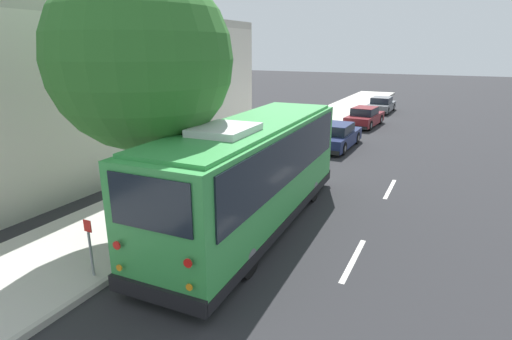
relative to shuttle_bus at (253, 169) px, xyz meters
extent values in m
plane|color=#28282B|center=(0.34, 0.14, -1.79)|extent=(160.00, 160.00, 0.00)
cube|color=beige|center=(0.34, 3.54, -1.71)|extent=(80.00, 3.79, 0.15)
cube|color=#AAA69D|center=(0.34, 1.57, -1.71)|extent=(80.00, 0.14, 0.15)
cube|color=green|center=(0.00, 0.00, -0.11)|extent=(9.32, 2.69, 2.82)
cube|color=black|center=(0.00, 0.00, -1.38)|extent=(9.37, 2.74, 0.28)
cube|color=black|center=(0.00, 0.00, 0.51)|extent=(8.57, 2.74, 1.34)
cube|color=black|center=(4.64, 0.18, 0.51)|extent=(0.11, 2.05, 1.41)
cube|color=black|center=(-4.63, -0.18, 0.61)|extent=(0.10, 1.88, 1.08)
cube|color=black|center=(4.64, 0.18, 1.16)|extent=(0.10, 1.69, 0.22)
cube|color=green|center=(0.00, 0.00, 1.34)|extent=(8.75, 2.45, 0.10)
cube|color=silver|center=(-1.64, -0.06, 1.46)|extent=(1.75, 1.39, 0.20)
cube|color=black|center=(4.67, 0.18, -1.34)|extent=(0.19, 2.36, 0.36)
cube|color=black|center=(-4.66, -0.18, -1.34)|extent=(0.19, 2.36, 0.36)
cylinder|color=red|center=(-4.74, 0.66, -0.39)|extent=(0.04, 0.18, 0.18)
cylinder|color=orange|center=(-4.74, 0.66, -0.90)|extent=(0.04, 0.14, 0.14)
cylinder|color=red|center=(-4.67, -1.02, -0.39)|extent=(0.04, 0.18, 0.18)
cylinder|color=orange|center=(-4.67, -1.02, -0.90)|extent=(0.04, 0.14, 0.14)
cube|color=white|center=(4.68, 0.96, -1.17)|extent=(0.05, 0.32, 0.18)
cube|color=white|center=(4.74, -0.60, -1.17)|extent=(0.05, 0.32, 0.18)
cube|color=black|center=(4.29, 1.49, 0.78)|extent=(0.06, 0.10, 0.24)
cylinder|color=black|center=(2.70, 1.12, -1.30)|extent=(1.00, 0.34, 0.99)
cylinder|color=slate|center=(2.70, 1.12, -1.30)|extent=(0.46, 0.34, 0.44)
cylinder|color=black|center=(2.77, -0.91, -1.30)|extent=(1.00, 0.34, 0.99)
cylinder|color=slate|center=(2.77, -0.91, -1.30)|extent=(0.46, 0.34, 0.44)
cylinder|color=black|center=(-2.62, 0.91, -1.30)|extent=(1.00, 0.34, 0.99)
cylinder|color=slate|center=(-2.62, 0.91, -1.30)|extent=(0.46, 0.34, 0.44)
cylinder|color=black|center=(-2.55, -1.11, -1.30)|extent=(1.00, 0.34, 0.99)
cylinder|color=slate|center=(-2.55, -1.11, -1.30)|extent=(0.46, 0.34, 0.44)
cube|color=#19234C|center=(10.94, 0.48, -1.29)|extent=(4.45, 1.83, 0.65)
cube|color=black|center=(10.82, 0.48, -0.73)|extent=(2.12, 1.55, 0.48)
cube|color=#19234C|center=(10.82, 0.48, -0.49)|extent=(2.03, 1.51, 0.05)
cube|color=black|center=(13.17, 0.44, -1.52)|extent=(0.11, 1.70, 0.20)
cube|color=black|center=(8.70, 0.52, -1.52)|extent=(0.11, 1.70, 0.20)
cylinder|color=black|center=(12.34, 1.26, -1.45)|extent=(0.68, 0.21, 0.67)
cylinder|color=slate|center=(12.34, 1.26, -1.45)|extent=(0.31, 0.23, 0.30)
cylinder|color=black|center=(12.32, -0.35, -1.45)|extent=(0.68, 0.21, 0.67)
cylinder|color=slate|center=(12.32, -0.35, -1.45)|extent=(0.31, 0.23, 0.30)
cylinder|color=black|center=(9.56, 1.31, -1.45)|extent=(0.68, 0.21, 0.67)
cylinder|color=slate|center=(9.56, 1.31, -1.45)|extent=(0.31, 0.23, 0.30)
cylinder|color=black|center=(9.53, -0.30, -1.45)|extent=(0.68, 0.21, 0.67)
cylinder|color=slate|center=(9.53, -0.30, -1.45)|extent=(0.31, 0.23, 0.30)
cube|color=maroon|center=(17.94, 0.41, -1.30)|extent=(4.33, 1.98, 0.65)
cube|color=black|center=(17.83, 0.41, -0.73)|extent=(2.10, 1.58, 0.48)
cube|color=maroon|center=(17.83, 0.41, -0.49)|extent=(2.02, 1.54, 0.05)
cube|color=black|center=(20.06, 0.24, -1.52)|extent=(0.21, 1.61, 0.20)
cube|color=black|center=(15.82, 0.57, -1.52)|extent=(0.21, 1.61, 0.20)
cylinder|color=black|center=(19.32, 1.05, -1.46)|extent=(0.68, 0.25, 0.67)
cylinder|color=slate|center=(19.32, 1.05, -1.46)|extent=(0.32, 0.24, 0.30)
cylinder|color=black|center=(19.21, -0.45, -1.46)|extent=(0.68, 0.25, 0.67)
cylinder|color=slate|center=(19.21, -0.45, -1.46)|extent=(0.32, 0.24, 0.30)
cylinder|color=black|center=(16.67, 1.26, -1.46)|extent=(0.68, 0.25, 0.67)
cylinder|color=slate|center=(16.67, 1.26, -1.46)|extent=(0.32, 0.24, 0.30)
cylinder|color=black|center=(16.55, -0.24, -1.46)|extent=(0.68, 0.25, 0.67)
cylinder|color=slate|center=(16.55, -0.24, -1.46)|extent=(0.32, 0.24, 0.30)
cube|color=slate|center=(25.08, 0.49, -1.33)|extent=(4.30, 1.79, 0.61)
cube|color=black|center=(24.97, 0.50, -0.79)|extent=(2.05, 1.51, 0.48)
cube|color=slate|center=(24.97, 0.50, -0.55)|extent=(1.97, 1.47, 0.05)
cube|color=black|center=(27.23, 0.45, -1.54)|extent=(0.11, 1.65, 0.20)
cube|color=black|center=(22.93, 0.54, -1.54)|extent=(0.11, 1.65, 0.20)
cylinder|color=black|center=(26.44, 1.24, -1.48)|extent=(0.61, 0.21, 0.61)
cylinder|color=slate|center=(26.44, 1.24, -1.48)|extent=(0.28, 0.23, 0.27)
cylinder|color=black|center=(26.41, -0.31, -1.48)|extent=(0.61, 0.21, 0.61)
cylinder|color=slate|center=(26.41, -0.31, -1.48)|extent=(0.28, 0.23, 0.27)
cylinder|color=black|center=(23.75, 1.30, -1.48)|extent=(0.61, 0.21, 0.61)
cylinder|color=slate|center=(23.75, 1.30, -1.48)|extent=(0.28, 0.23, 0.27)
cylinder|color=black|center=(23.72, -0.25, -1.48)|extent=(0.61, 0.21, 0.61)
cylinder|color=slate|center=(23.72, -0.25, -1.48)|extent=(0.28, 0.23, 0.27)
cylinder|color=brown|center=(-1.78, 2.31, -0.09)|extent=(0.33, 0.33, 3.10)
sphere|color=#2D6B28|center=(-1.78, 2.31, 3.12)|extent=(4.74, 4.74, 4.74)
cylinder|color=gray|center=(-4.33, 1.94, -1.09)|extent=(0.06, 0.06, 1.10)
cube|color=red|center=(-4.33, 1.94, -0.40)|extent=(0.02, 0.22, 0.28)
cylinder|color=gray|center=(-2.97, 1.94, -1.11)|extent=(0.06, 0.06, 1.05)
cylinder|color=gold|center=(6.67, 1.92, -1.31)|extent=(0.22, 0.22, 0.65)
sphere|color=gold|center=(6.67, 1.92, -0.93)|extent=(0.20, 0.20, 0.20)
cube|color=beige|center=(0.69, 10.19, 1.34)|extent=(24.34, 7.24, 6.26)
cube|color=#A9A497|center=(0.69, 6.72, 4.67)|extent=(24.34, 0.30, 0.40)
cube|color=silver|center=(-0.71, -3.23, -1.79)|extent=(2.40, 0.14, 0.01)
cube|color=silver|center=(5.29, -3.23, -1.79)|extent=(2.40, 0.14, 0.01)
camera|label=1|loc=(-9.93, -5.03, 3.38)|focal=28.00mm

